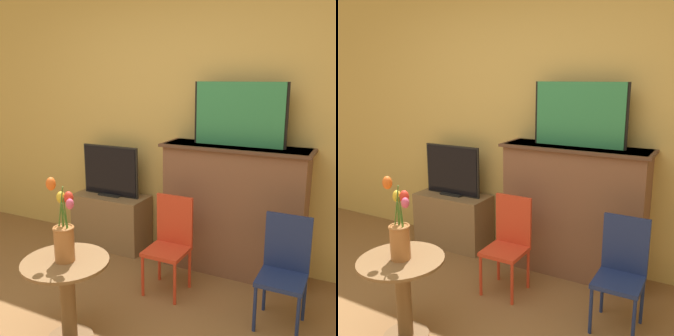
% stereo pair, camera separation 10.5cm
% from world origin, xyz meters
% --- Properties ---
extents(wall_back, '(8.00, 0.06, 2.70)m').
position_xyz_m(wall_back, '(0.00, 2.13, 1.35)').
color(wall_back, '#E0BC66').
rests_on(wall_back, ground).
extents(fireplace_mantel, '(1.24, 0.38, 1.12)m').
position_xyz_m(fireplace_mantel, '(0.48, 1.93, 0.57)').
color(fireplace_mantel, brown).
rests_on(fireplace_mantel, ground).
extents(painting, '(0.77, 0.03, 0.52)m').
position_xyz_m(painting, '(0.49, 1.94, 1.38)').
color(painting, black).
rests_on(painting, fireplace_mantel).
extents(tv_stand, '(0.74, 0.36, 0.53)m').
position_xyz_m(tv_stand, '(-0.77, 1.90, 0.26)').
color(tv_stand, olive).
rests_on(tv_stand, ground).
extents(tv_monitor, '(0.61, 0.12, 0.50)m').
position_xyz_m(tv_monitor, '(-0.77, 1.91, 0.77)').
color(tv_monitor, black).
rests_on(tv_monitor, tv_stand).
extents(chair_red, '(0.31, 0.31, 0.76)m').
position_xyz_m(chair_red, '(0.13, 1.42, 0.42)').
color(chair_red, red).
rests_on(chair_red, ground).
extents(chair_blue, '(0.31, 0.31, 0.76)m').
position_xyz_m(chair_blue, '(1.02, 1.37, 0.42)').
color(chair_blue, navy).
rests_on(chair_blue, ground).
extents(side_table, '(0.54, 0.54, 0.56)m').
position_xyz_m(side_table, '(-0.16, 0.54, 0.36)').
color(side_table, brown).
rests_on(side_table, ground).
extents(vase_tulips, '(0.22, 0.16, 0.51)m').
position_xyz_m(vase_tulips, '(-0.17, 0.55, 0.75)').
color(vase_tulips, '#AD6B38').
rests_on(vase_tulips, side_table).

